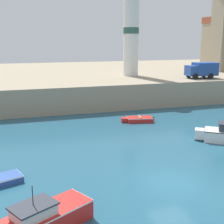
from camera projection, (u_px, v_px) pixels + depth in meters
name	position (u px, v px, depth m)	size (l,w,h in m)	color
ground_plane	(172.00, 183.00, 19.18)	(200.00, 200.00, 0.00)	#235670
quay_seawall	(67.00, 79.00, 55.46)	(120.00, 40.00, 3.20)	gray
motorboat_red_2	(36.00, 223.00, 13.93)	(5.77, 3.95, 2.42)	red
dinghy_red_5	(138.00, 119.00, 33.25)	(3.55, 1.91, 0.58)	red
lighthouse	(131.00, 29.00, 45.99)	(2.32, 2.32, 14.07)	silver
truck_on_quay	(202.00, 70.00, 43.97)	(4.43, 2.40, 2.20)	#234793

